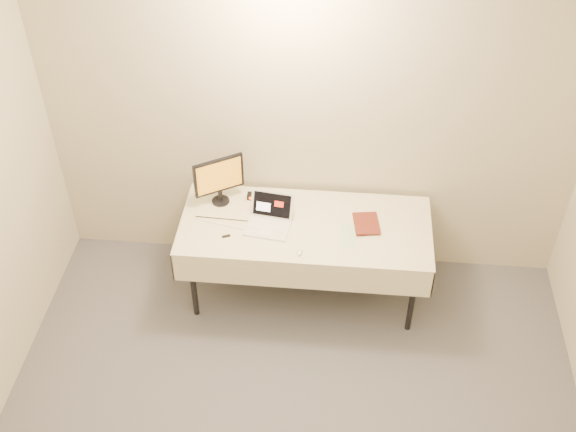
# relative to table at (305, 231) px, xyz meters

# --- Properties ---
(back_wall) EXTENTS (4.00, 0.10, 2.70)m
(back_wall) POSITION_rel_table_xyz_m (0.00, 0.45, 0.67)
(back_wall) COLOR beige
(back_wall) RESTS_ON ground
(table) EXTENTS (1.86, 0.81, 0.74)m
(table) POSITION_rel_table_xyz_m (0.00, 0.00, 0.00)
(table) COLOR black
(table) RESTS_ON ground
(laptop) EXTENTS (0.36, 0.35, 0.21)m
(laptop) POSITION_rel_table_xyz_m (-0.27, -0.01, 0.11)
(laptop) COLOR white
(laptop) RESTS_ON table
(monitor) EXTENTS (0.35, 0.22, 0.40)m
(monitor) POSITION_rel_table_xyz_m (-0.67, 0.21, 0.30)
(monitor) COLOR black
(monitor) RESTS_ON table
(book) EXTENTS (0.18, 0.05, 0.24)m
(book) POSITION_rel_table_xyz_m (0.36, 0.02, 0.18)
(book) COLOR maroon
(book) RESTS_ON table
(alarm_clock) EXTENTS (0.12, 0.06, 0.05)m
(alarm_clock) POSITION_rel_table_xyz_m (-0.41, 0.26, 0.09)
(alarm_clock) COLOR black
(alarm_clock) RESTS_ON table
(clicker) EXTENTS (0.05, 0.08, 0.02)m
(clicker) POSITION_rel_table_xyz_m (-0.02, -0.30, 0.07)
(clicker) COLOR silver
(clicker) RESTS_ON table
(paper_form) EXTENTS (0.11, 0.26, 0.00)m
(paper_form) POSITION_rel_table_xyz_m (0.32, -0.09, 0.06)
(paper_form) COLOR #C4EBBB
(paper_form) RESTS_ON table
(usb_dongle) EXTENTS (0.06, 0.04, 0.01)m
(usb_dongle) POSITION_rel_table_xyz_m (-0.56, -0.18, 0.07)
(usb_dongle) COLOR black
(usb_dongle) RESTS_ON table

